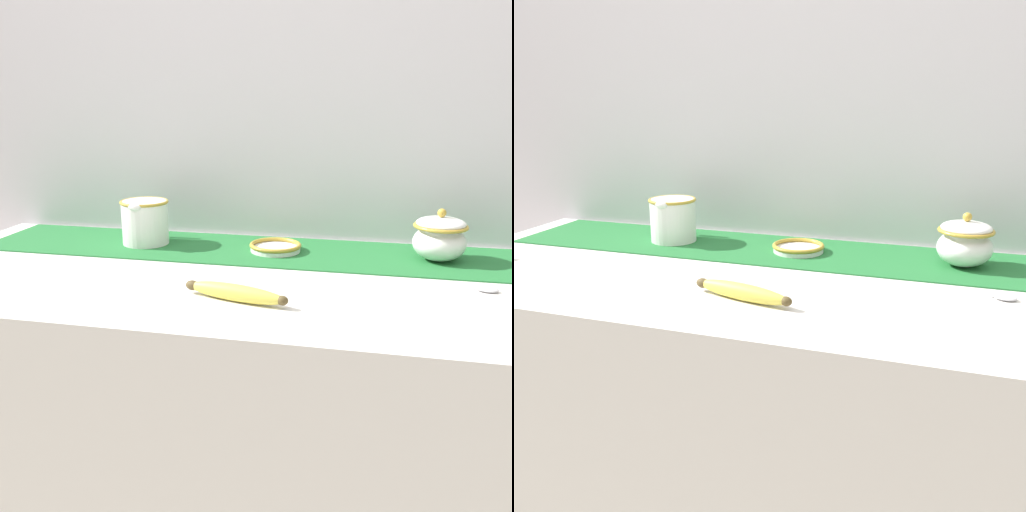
{
  "view_description": "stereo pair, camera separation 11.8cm",
  "coord_description": "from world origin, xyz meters",
  "views": [
    {
      "loc": [
        0.27,
        -1.14,
        1.27
      ],
      "look_at": [
        0.02,
        -0.03,
        0.95
      ],
      "focal_mm": 40.0,
      "sensor_mm": 36.0,
      "label": 1
    },
    {
      "loc": [
        0.38,
        -1.11,
        1.27
      ],
      "look_at": [
        0.02,
        -0.03,
        0.95
      ],
      "focal_mm": 40.0,
      "sensor_mm": 36.0,
      "label": 2
    }
  ],
  "objects": [
    {
      "name": "cream_pitcher",
      "position": [
        -0.31,
        0.19,
        0.96
      ],
      "size": [
        0.12,
        0.14,
        0.11
      ],
      "color": "white",
      "rests_on": "countertop"
    },
    {
      "name": "table_runner",
      "position": [
        0.0,
        0.19,
        0.9
      ],
      "size": [
        1.43,
        0.28,
        0.0
      ],
      "primitive_type": "cube",
      "color": "#236B33",
      "rests_on": "countertop"
    },
    {
      "name": "spoon",
      "position": [
        0.47,
        -0.01,
        0.9
      ],
      "size": [
        0.16,
        0.06,
        0.01
      ],
      "rotation": [
        0.0,
        0.0,
        -0.26
      ],
      "color": "silver",
      "rests_on": "countertop"
    },
    {
      "name": "banana",
      "position": [
        0.01,
        -0.17,
        0.91
      ],
      "size": [
        0.21,
        0.08,
        0.03
      ],
      "rotation": [
        0.0,
        0.0,
        -0.24
      ],
      "color": "#DBCC4C",
      "rests_on": "countertop"
    },
    {
      "name": "sugar_bowl",
      "position": [
        0.4,
        0.19,
        0.95
      ],
      "size": [
        0.12,
        0.12,
        0.12
      ],
      "color": "white",
      "rests_on": "countertop"
    },
    {
      "name": "small_dish",
      "position": [
        0.02,
        0.18,
        0.91
      ],
      "size": [
        0.13,
        0.13,
        0.02
      ],
      "color": "white",
      "rests_on": "countertop"
    },
    {
      "name": "countertop",
      "position": [
        0.0,
        0.0,
        0.45
      ],
      "size": [
        1.55,
        0.67,
        0.9
      ],
      "primitive_type": "cube",
      "color": "silver",
      "rests_on": "ground_plane"
    },
    {
      "name": "back_wall",
      "position": [
        0.0,
        0.36,
        1.2
      ],
      "size": [
        2.35,
        0.04,
        2.4
      ],
      "primitive_type": "cube",
      "color": "silver",
      "rests_on": "ground_plane"
    }
  ]
}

